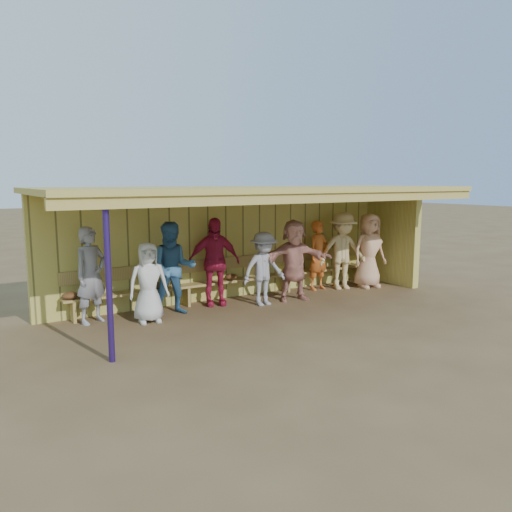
% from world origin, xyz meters
% --- Properties ---
extents(ground, '(90.00, 90.00, 0.00)m').
position_xyz_m(ground, '(0.00, 0.00, 0.00)').
color(ground, brown).
rests_on(ground, ground).
extents(player_a, '(0.78, 0.66, 1.80)m').
position_xyz_m(player_a, '(-3.30, 0.81, 0.90)').
color(player_a, gray).
rests_on(player_a, ground).
extents(player_b, '(0.79, 0.57, 1.51)m').
position_xyz_m(player_b, '(-2.40, 0.30, 0.75)').
color(player_b, silver).
rests_on(player_b, ground).
extents(player_c, '(1.08, 0.97, 1.83)m').
position_xyz_m(player_c, '(-1.77, 0.59, 0.92)').
color(player_c, '#346491').
rests_on(player_c, ground).
extents(player_d, '(1.18, 0.76, 1.86)m').
position_xyz_m(player_d, '(-0.76, 0.81, 0.93)').
color(player_d, '#AD1B3B').
rests_on(player_d, ground).
extents(player_e, '(1.01, 0.58, 1.56)m').
position_xyz_m(player_e, '(0.12, 0.24, 0.78)').
color(player_e, gray).
rests_on(player_e, ground).
extents(player_f, '(1.74, 0.95, 1.79)m').
position_xyz_m(player_f, '(0.92, 0.24, 0.89)').
color(player_f, tan).
rests_on(player_f, ground).
extents(player_g, '(0.67, 0.49, 1.68)m').
position_xyz_m(player_g, '(2.08, 0.81, 0.84)').
color(player_g, '#C95C20').
rests_on(player_g, ground).
extents(player_h, '(0.96, 0.69, 1.84)m').
position_xyz_m(player_h, '(3.30, 0.36, 0.92)').
color(player_h, tan).
rests_on(player_h, ground).
extents(player_extra, '(1.36, 1.03, 1.87)m').
position_xyz_m(player_extra, '(2.63, 0.57, 0.94)').
color(player_extra, tan).
rests_on(player_extra, ground).
extents(dugout_structure, '(8.80, 3.20, 2.50)m').
position_xyz_m(dugout_structure, '(0.39, 0.69, 1.69)').
color(dugout_structure, tan).
rests_on(dugout_structure, ground).
extents(bench, '(7.60, 0.34, 0.93)m').
position_xyz_m(bench, '(0.00, 1.12, 0.53)').
color(bench, '#A78C47').
rests_on(bench, ground).
extents(dugout_equipment, '(7.52, 0.62, 0.80)m').
position_xyz_m(dugout_equipment, '(-0.93, 0.99, 0.49)').
color(dugout_equipment, gold).
rests_on(dugout_equipment, ground).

